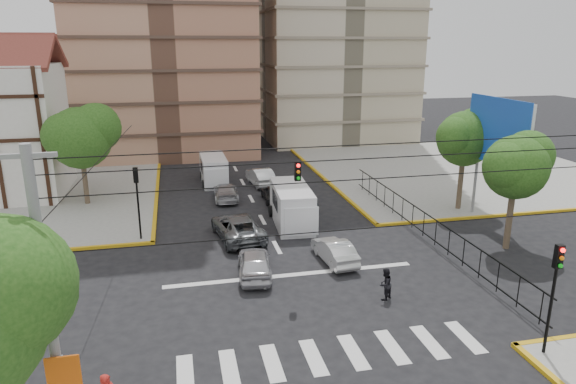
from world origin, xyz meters
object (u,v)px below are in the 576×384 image
object	(u,v)px
traffic_light_se	(555,281)
traffic_light_nw	(137,191)
car_white_front_right	(334,251)
pedestrian_crosswalk	(385,284)
car_silver_front_left	(255,263)
van_right_lane	(293,207)
van_left_lane	(214,171)

from	to	relation	value
traffic_light_se	traffic_light_nw	world-z (taller)	same
traffic_light_nw	car_white_front_right	world-z (taller)	traffic_light_nw
pedestrian_crosswalk	traffic_light_nw	bearing A→B (deg)	-75.93
car_silver_front_left	pedestrian_crosswalk	world-z (taller)	pedestrian_crosswalk
traffic_light_se	pedestrian_crosswalk	size ratio (longest dim) A/B	2.87
pedestrian_crosswalk	car_silver_front_left	bearing A→B (deg)	-69.43
traffic_light_nw	van_right_lane	xyz separation A→B (m)	(9.56, 0.70, -1.88)
van_left_lane	car_silver_front_left	world-z (taller)	van_left_lane
van_right_lane	van_left_lane	size ratio (longest dim) A/B	1.13
van_left_lane	pedestrian_crosswalk	distance (m)	23.11
car_white_front_right	pedestrian_crosswalk	distance (m)	4.69
traffic_light_nw	pedestrian_crosswalk	size ratio (longest dim) A/B	2.87
traffic_light_se	car_silver_front_left	size ratio (longest dim) A/B	1.07
traffic_light_nw	car_white_front_right	xyz separation A→B (m)	(10.45, -5.48, -2.47)
car_silver_front_left	pedestrian_crosswalk	distance (m)	6.70
car_white_front_right	pedestrian_crosswalk	world-z (taller)	pedestrian_crosswalk
traffic_light_nw	car_silver_front_left	xyz separation A→B (m)	(5.94, -6.23, -2.41)
van_left_lane	traffic_light_se	bearing A→B (deg)	-70.74
van_right_lane	pedestrian_crosswalk	xyz separation A→B (m)	(1.89, -10.76, -0.47)
van_left_lane	traffic_light_nw	bearing A→B (deg)	-114.68
traffic_light_nw	car_silver_front_left	world-z (taller)	traffic_light_nw
traffic_light_nw	van_right_lane	size ratio (longest dim) A/B	0.76
car_silver_front_left	pedestrian_crosswalk	size ratio (longest dim) A/B	2.68
van_right_lane	pedestrian_crosswalk	distance (m)	10.94
traffic_light_se	van_left_lane	bearing A→B (deg)	110.12
van_left_lane	car_white_front_right	size ratio (longest dim) A/B	1.31
van_right_lane	car_white_front_right	bearing A→B (deg)	-77.90
car_white_front_right	van_right_lane	bearing A→B (deg)	-87.06
van_left_lane	pedestrian_crosswalk	world-z (taller)	van_left_lane
traffic_light_se	pedestrian_crosswalk	bearing A→B (deg)	126.83
car_silver_front_left	car_white_front_right	xyz separation A→B (m)	(4.51, 0.76, -0.06)
car_silver_front_left	pedestrian_crosswalk	xyz separation A→B (m)	(5.50, -3.83, 0.07)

